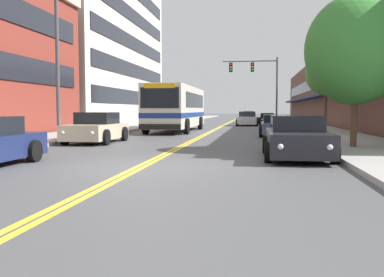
% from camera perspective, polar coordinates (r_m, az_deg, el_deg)
% --- Properties ---
extents(ground_plane, '(240.00, 240.00, 0.00)m').
position_cam_1_polar(ground_plane, '(48.35, 4.74, 2.02)').
color(ground_plane, '#4C4C4F').
extents(sidewalk_left, '(3.89, 106.00, 0.15)m').
position_cam_1_polar(sidewalk_left, '(49.38, -3.92, 2.15)').
color(sidewalk_left, '#9E9B96').
rests_on(sidewalk_left, ground_plane).
extents(sidewalk_right, '(3.89, 106.00, 0.15)m').
position_cam_1_polar(sidewalk_right, '(48.46, 13.57, 2.02)').
color(sidewalk_right, '#9E9B96').
rests_on(sidewalk_right, ground_plane).
extents(centre_line, '(0.34, 106.00, 0.01)m').
position_cam_1_polar(centre_line, '(48.35, 4.74, 2.02)').
color(centre_line, yellow).
rests_on(centre_line, ground_plane).
extents(office_tower_left, '(12.08, 26.82, 25.44)m').
position_cam_1_polar(office_tower_left, '(49.39, -14.74, 16.82)').
color(office_tower_left, beige).
rests_on(office_tower_left, ground_plane).
extents(storefront_row_right, '(9.10, 68.00, 7.31)m').
position_cam_1_polar(storefront_row_right, '(49.42, 20.81, 6.06)').
color(storefront_row_right, brown).
rests_on(storefront_row_right, ground_plane).
extents(city_bus, '(2.93, 11.32, 3.14)m').
position_cam_1_polar(city_bus, '(30.92, -2.02, 4.29)').
color(city_bus, silver).
rests_on(city_bus, ground_plane).
extents(car_beige_parked_left_near, '(2.21, 4.69, 1.31)m').
position_cam_1_polar(car_beige_parked_left_near, '(44.24, -1.27, 2.65)').
color(car_beige_parked_left_near, '#BCAD89').
rests_on(car_beige_parked_left_near, ground_plane).
extents(car_champagne_parked_left_mid, '(2.09, 4.40, 1.42)m').
position_cam_1_polar(car_champagne_parked_left_mid, '(20.48, -12.62, 1.30)').
color(car_champagne_parked_left_mid, beige).
rests_on(car_champagne_parked_left_mid, ground_plane).
extents(car_charcoal_parked_right_foreground, '(2.10, 4.76, 1.35)m').
position_cam_1_polar(car_charcoal_parked_right_foreground, '(14.12, 13.76, 0.03)').
color(car_charcoal_parked_right_foreground, '#232328').
rests_on(car_charcoal_parked_right_foreground, ground_plane).
extents(car_black_parked_right_mid, '(1.97, 4.44, 1.17)m').
position_cam_1_polar(car_black_parked_right_mid, '(49.18, 9.97, 2.65)').
color(car_black_parked_right_mid, black).
rests_on(car_black_parked_right_mid, ground_plane).
extents(car_slate_blue_parked_right_far, '(2.08, 4.71, 1.24)m').
position_cam_1_polar(car_slate_blue_parked_right_far, '(25.57, 11.27, 1.65)').
color(car_slate_blue_parked_right_far, '#475675').
rests_on(car_slate_blue_parked_right_far, ground_plane).
extents(car_white_moving_lead, '(2.07, 4.51, 1.22)m').
position_cam_1_polar(car_white_moving_lead, '(49.30, 7.56, 2.71)').
color(car_white_moving_lead, white).
rests_on(car_white_moving_lead, ground_plane).
extents(car_red_moving_second, '(2.01, 4.30, 1.33)m').
position_cam_1_polar(car_red_moving_second, '(65.80, 7.59, 3.01)').
color(car_red_moving_second, maroon).
rests_on(car_red_moving_second, ground_plane).
extents(car_silver_moving_third, '(2.06, 4.75, 1.37)m').
position_cam_1_polar(car_silver_moving_third, '(42.11, 7.37, 2.60)').
color(car_silver_moving_third, '#B7B7BC').
rests_on(car_silver_moving_third, ground_plane).
extents(traffic_signal_mast, '(5.50, 0.38, 6.76)m').
position_cam_1_polar(traffic_signal_mast, '(43.76, 8.87, 8.06)').
color(traffic_signal_mast, '#47474C').
rests_on(traffic_signal_mast, ground_plane).
extents(street_lamp_left_near, '(2.26, 0.28, 8.74)m').
position_cam_1_polar(street_lamp_left_near, '(19.45, -16.83, 14.34)').
color(street_lamp_left_near, '#47474C').
rests_on(street_lamp_left_near, ground_plane).
extents(street_tree_right_near, '(3.71, 3.71, 5.65)m').
position_cam_1_polar(street_tree_right_near, '(17.30, 20.96, 10.97)').
color(street_tree_right_near, brown).
rests_on(street_tree_right_near, sidewalk_right).
extents(street_tree_right_mid, '(2.63, 2.63, 5.20)m').
position_cam_1_polar(street_tree_right_mid, '(29.49, 17.40, 8.26)').
color(street_tree_right_mid, brown).
rests_on(street_tree_right_mid, sidewalk_right).
extents(fire_hydrant, '(0.31, 0.23, 0.84)m').
position_cam_1_polar(fire_hydrant, '(22.29, 15.84, 1.22)').
color(fire_hydrant, '#B7B7BC').
rests_on(fire_hydrant, sidewalk_right).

